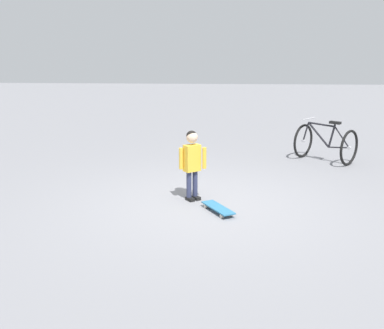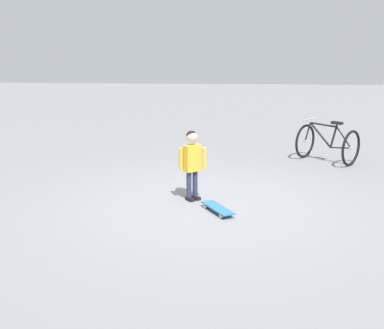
# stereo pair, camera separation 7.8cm
# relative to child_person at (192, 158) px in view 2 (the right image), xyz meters

# --- Properties ---
(ground_plane) EXTENTS (50.00, 50.00, 0.00)m
(ground_plane) POSITION_rel_child_person_xyz_m (-0.24, 0.18, -0.66)
(ground_plane) COLOR gray
(child_person) EXTENTS (0.40, 0.27, 1.06)m
(child_person) POSITION_rel_child_person_xyz_m (0.00, 0.00, 0.00)
(child_person) COLOR #2D3351
(child_person) RESTS_ON ground
(skateboard) EXTENTS (0.49, 0.66, 0.07)m
(skateboard) POSITION_rel_child_person_xyz_m (-0.40, 0.53, -0.60)
(skateboard) COLOR teal
(skateboard) RESTS_ON ground
(bicycle_near) EXTENTS (1.28, 1.23, 0.85)m
(bicycle_near) POSITION_rel_child_person_xyz_m (-2.53, -2.68, -0.28)
(bicycle_near) COLOR black
(bicycle_near) RESTS_ON ground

